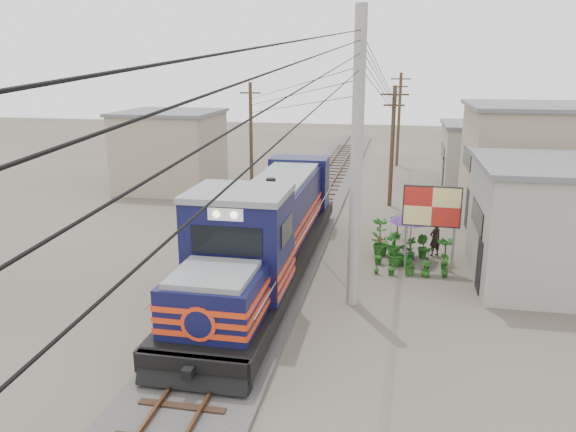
% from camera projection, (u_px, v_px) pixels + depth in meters
% --- Properties ---
extents(ground, '(120.00, 120.00, 0.00)m').
position_uv_depth(ground, '(259.00, 290.00, 21.00)').
color(ground, '#473F35').
rests_on(ground, ground).
extents(ballast, '(3.60, 70.00, 0.16)m').
position_uv_depth(ballast, '(304.00, 218.00, 30.44)').
color(ballast, '#595651').
rests_on(ballast, ground).
extents(track, '(1.15, 70.00, 0.12)m').
position_uv_depth(track, '(304.00, 215.00, 30.40)').
color(track, '#51331E').
rests_on(track, ground).
extents(locomotive, '(3.15, 17.15, 4.25)m').
position_uv_depth(locomotive, '(268.00, 232.00, 21.87)').
color(locomotive, black).
rests_on(locomotive, ground).
extents(utility_pole_main, '(0.40, 0.40, 10.00)m').
position_uv_depth(utility_pole_main, '(356.00, 163.00, 18.56)').
color(utility_pole_main, '#9E9B93').
rests_on(utility_pole_main, ground).
extents(wooden_pole_mid, '(1.60, 0.24, 7.00)m').
position_uv_depth(wooden_pole_mid, '(392.00, 144.00, 32.45)').
color(wooden_pole_mid, '#4C3826').
rests_on(wooden_pole_mid, ground).
extents(wooden_pole_far, '(1.60, 0.24, 7.50)m').
position_uv_depth(wooden_pole_far, '(399.00, 118.00, 45.58)').
color(wooden_pole_far, '#4C3826').
rests_on(wooden_pole_far, ground).
extents(wooden_pole_left, '(1.60, 0.24, 7.00)m').
position_uv_depth(wooden_pole_left, '(251.00, 132.00, 38.00)').
color(wooden_pole_left, '#4C3826').
rests_on(wooden_pole_left, ground).
extents(power_lines, '(9.65, 19.00, 3.30)m').
position_uv_depth(power_lines, '(297.00, 77.00, 27.08)').
color(power_lines, black).
rests_on(power_lines, ground).
extents(shophouse_front, '(7.35, 6.30, 4.70)m').
position_uv_depth(shophouse_front, '(575.00, 224.00, 21.08)').
color(shophouse_front, gray).
rests_on(shophouse_front, ground).
extents(shophouse_mid, '(8.40, 7.35, 6.20)m').
position_uv_depth(shophouse_mid, '(547.00, 164.00, 29.22)').
color(shophouse_mid, gray).
rests_on(shophouse_mid, ground).
extents(shophouse_back, '(6.30, 6.30, 4.20)m').
position_uv_depth(shophouse_back, '(487.00, 153.00, 39.23)').
color(shophouse_back, gray).
rests_on(shophouse_back, ground).
extents(shophouse_left, '(6.30, 6.30, 5.20)m').
position_uv_depth(shophouse_left, '(171.00, 150.00, 37.32)').
color(shophouse_left, gray).
rests_on(shophouse_left, ground).
extents(billboard, '(2.29, 0.24, 3.53)m').
position_uv_depth(billboard, '(432.00, 209.00, 22.32)').
color(billboard, '#99999E').
rests_on(billboard, ground).
extents(market_umbrella, '(2.25, 2.25, 2.16)m').
position_uv_depth(market_umbrella, '(412.00, 216.00, 23.88)').
color(market_umbrella, black).
rests_on(market_umbrella, ground).
extents(vendor, '(0.67, 0.61, 1.53)m').
position_uv_depth(vendor, '(435.00, 239.00, 24.57)').
color(vendor, black).
rests_on(vendor, ground).
extents(plant_nursery, '(3.63, 3.36, 1.13)m').
position_uv_depth(plant_nursery, '(398.00, 251.00, 23.78)').
color(plant_nursery, '#215D1A').
rests_on(plant_nursery, ground).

